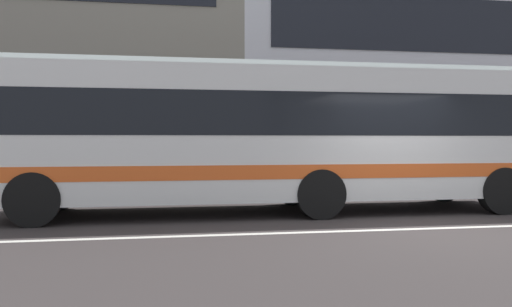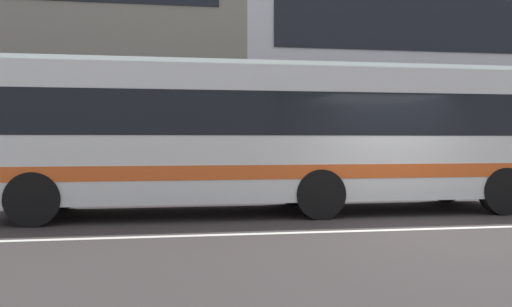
% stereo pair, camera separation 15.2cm
% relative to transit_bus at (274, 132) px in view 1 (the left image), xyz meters
% --- Properties ---
extents(ground_plane, '(160.00, 160.00, 0.00)m').
position_rel_transit_bus_xyz_m(ground_plane, '(2.20, -2.59, -1.75)').
color(ground_plane, '#383231').
extents(lane_centre_line, '(60.00, 0.16, 0.01)m').
position_rel_transit_bus_xyz_m(lane_centre_line, '(2.20, -2.59, -1.74)').
color(lane_centre_line, silver).
rests_on(lane_centre_line, ground_plane).
extents(apartment_block_right, '(23.57, 8.98, 10.15)m').
position_rel_transit_bus_xyz_m(apartment_block_right, '(12.17, 11.35, 3.33)').
color(apartment_block_right, silver).
rests_on(apartment_block_right, ground_plane).
extents(transit_bus, '(11.44, 2.67, 3.16)m').
position_rel_transit_bus_xyz_m(transit_bus, '(0.00, 0.00, 0.00)').
color(transit_bus, silver).
rests_on(transit_bus, ground_plane).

